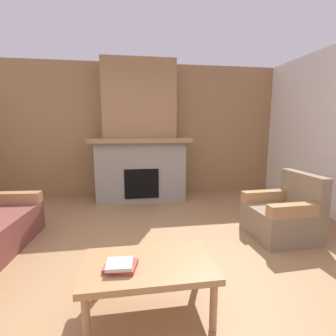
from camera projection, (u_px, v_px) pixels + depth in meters
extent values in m
plane|color=#9E754C|center=(154.00, 268.00, 2.63)|extent=(9.00, 9.00, 0.00)
cube|color=#997047|center=(139.00, 131.00, 5.32)|extent=(6.00, 0.12, 2.70)
cube|color=gray|center=(141.00, 170.00, 5.05)|extent=(1.70, 0.70, 1.15)
cube|color=black|center=(142.00, 184.00, 4.76)|extent=(0.64, 0.08, 0.56)
cube|color=#997047|center=(140.00, 140.00, 4.90)|extent=(1.90, 0.82, 0.08)
cube|color=#997047|center=(139.00, 99.00, 4.92)|extent=(1.40, 0.50, 1.47)
cube|color=#A87A4C|center=(9.00, 198.00, 3.49)|extent=(0.85, 0.22, 0.15)
cube|color=#847056|center=(280.00, 222.00, 3.34)|extent=(0.79, 0.79, 0.40)
cube|color=#847056|center=(303.00, 190.00, 3.33)|extent=(0.17, 0.76, 0.45)
cube|color=#A87A4C|center=(268.00, 196.00, 3.59)|extent=(0.76, 0.17, 0.15)
cube|color=#A87A4C|center=(298.00, 210.00, 2.99)|extent=(0.76, 0.17, 0.15)
cube|color=#A87A4C|center=(149.00, 265.00, 1.94)|extent=(1.00, 0.60, 0.05)
cylinder|color=#A87A4C|center=(86.00, 321.00, 1.67)|extent=(0.06, 0.06, 0.38)
cylinder|color=#A87A4C|center=(213.00, 306.00, 1.81)|extent=(0.06, 0.06, 0.38)
cylinder|color=#A87A4C|center=(95.00, 278.00, 2.14)|extent=(0.06, 0.06, 0.38)
cylinder|color=#A87A4C|center=(196.00, 269.00, 2.27)|extent=(0.06, 0.06, 0.38)
cube|color=#B23833|center=(121.00, 266.00, 1.85)|extent=(0.27, 0.24, 0.03)
cube|color=beige|center=(120.00, 264.00, 1.83)|extent=(0.20, 0.18, 0.03)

